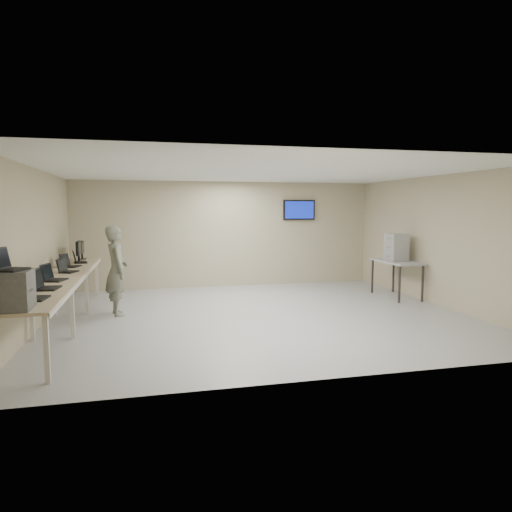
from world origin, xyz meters
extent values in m
cube|color=#A2A2A2|center=(0.00, 0.00, 0.00)|extent=(8.00, 7.00, 0.01)
cube|color=white|center=(0.00, 0.00, 2.80)|extent=(8.00, 7.00, 0.01)
cube|color=tan|center=(0.00, 3.50, 1.40)|extent=(8.00, 0.01, 2.80)
cube|color=tan|center=(0.00, -3.50, 1.40)|extent=(8.00, 0.01, 2.80)
cube|color=tan|center=(-4.00, 0.00, 1.40)|extent=(0.01, 7.00, 2.80)
cube|color=tan|center=(4.00, 0.00, 1.40)|extent=(0.01, 7.00, 2.80)
cube|color=#363031|center=(2.00, 3.48, 2.05)|extent=(0.15, 0.04, 0.15)
cube|color=black|center=(2.00, 3.44, 2.05)|extent=(0.90, 0.06, 0.55)
cube|color=#0C1C98|center=(2.00, 3.40, 2.05)|extent=(0.82, 0.01, 0.47)
cube|color=#CBB386|center=(-3.60, 0.00, 0.88)|extent=(0.75, 6.00, 0.04)
cube|color=beige|center=(-3.23, 0.00, 0.85)|extent=(0.02, 6.00, 0.06)
cube|color=beige|center=(-3.30, -2.85, 0.43)|extent=(0.06, 0.06, 0.86)
cube|color=beige|center=(-3.90, -0.90, 0.43)|extent=(0.06, 0.06, 0.86)
cube|color=beige|center=(-3.30, -0.90, 0.43)|extent=(0.06, 0.06, 0.86)
cube|color=beige|center=(-3.90, 0.90, 0.43)|extent=(0.06, 0.06, 0.86)
cube|color=beige|center=(-3.30, 0.90, 0.43)|extent=(0.06, 0.06, 0.86)
cube|color=beige|center=(-3.90, 2.85, 0.43)|extent=(0.06, 0.06, 0.86)
cube|color=beige|center=(-3.30, 2.85, 0.43)|extent=(0.06, 0.06, 0.86)
cube|color=slate|center=(-3.65, -2.75, 1.13)|extent=(0.39, 0.45, 0.47)
cube|color=black|center=(-3.65, -2.75, 1.38)|extent=(0.35, 0.41, 0.02)
cube|color=black|center=(-3.78, -2.75, 1.52)|extent=(0.17, 0.34, 0.25)
cube|color=black|center=(-3.76, -2.75, 1.52)|extent=(0.14, 0.29, 0.21)
cube|color=black|center=(-3.55, -2.14, 0.91)|extent=(0.32, 0.42, 0.02)
cube|color=black|center=(-3.69, -2.14, 1.06)|extent=(0.12, 0.37, 0.28)
cube|color=black|center=(-3.68, -2.14, 1.06)|extent=(0.09, 0.32, 0.23)
cube|color=black|center=(-3.55, -1.36, 0.91)|extent=(0.33, 0.43, 0.02)
cube|color=black|center=(-3.69, -1.36, 1.07)|extent=(0.12, 0.38, 0.29)
cube|color=black|center=(-3.68, -1.36, 1.07)|extent=(0.09, 0.34, 0.24)
cube|color=black|center=(-3.59, -0.54, 0.91)|extent=(0.36, 0.43, 0.02)
cube|color=black|center=(-3.72, -0.54, 1.06)|extent=(0.16, 0.36, 0.27)
cube|color=black|center=(-3.71, -0.54, 1.06)|extent=(0.13, 0.31, 0.22)
cube|color=black|center=(-3.54, 0.47, 0.91)|extent=(0.34, 0.40, 0.02)
cube|color=black|center=(-3.66, 0.47, 1.04)|extent=(0.16, 0.32, 0.24)
cube|color=black|center=(-3.65, 0.47, 1.04)|extent=(0.14, 0.28, 0.20)
cube|color=black|center=(-3.61, 1.29, 0.91)|extent=(0.35, 0.42, 0.02)
cube|color=black|center=(-3.74, 1.29, 1.05)|extent=(0.17, 0.34, 0.26)
cube|color=black|center=(-3.72, 1.29, 1.05)|extent=(0.14, 0.30, 0.21)
cube|color=black|center=(-3.54, 2.00, 0.91)|extent=(0.32, 0.40, 0.02)
cube|color=black|center=(-3.66, 2.00, 1.05)|extent=(0.13, 0.34, 0.25)
cube|color=black|center=(-3.65, 2.00, 1.05)|extent=(0.11, 0.30, 0.21)
cylinder|color=black|center=(-3.60, 2.22, 0.91)|extent=(0.21, 0.21, 0.02)
cube|color=black|center=(-3.60, 2.22, 1.00)|extent=(0.04, 0.03, 0.17)
cube|color=black|center=(-3.60, 2.22, 1.21)|extent=(0.05, 0.47, 0.31)
cube|color=black|center=(-3.57, 2.22, 1.21)|extent=(0.00, 0.43, 0.27)
cylinder|color=black|center=(-3.60, 2.75, 0.91)|extent=(0.19, 0.19, 0.01)
cube|color=black|center=(-3.60, 2.75, 0.99)|extent=(0.04, 0.03, 0.15)
cube|color=black|center=(-3.60, 2.75, 1.18)|extent=(0.05, 0.43, 0.29)
cube|color=black|center=(-3.57, 2.75, 1.18)|extent=(0.00, 0.39, 0.25)
imported|color=#656A59|center=(-2.70, 0.67, 0.89)|extent=(0.56, 0.73, 1.77)
cube|color=#9C9C9C|center=(3.60, 1.00, 0.85)|extent=(0.68, 1.45, 0.04)
cube|color=#363031|center=(3.31, 0.38, 0.42)|extent=(0.04, 0.04, 0.83)
cube|color=#363031|center=(3.31, 1.63, 0.42)|extent=(0.04, 0.04, 0.83)
cube|color=#363031|center=(3.89, 0.38, 0.42)|extent=(0.04, 0.04, 0.83)
cube|color=#363031|center=(3.89, 1.63, 0.42)|extent=(0.04, 0.04, 0.83)
cube|color=#ADB0B2|center=(3.58, 1.00, 0.97)|extent=(0.40, 0.45, 0.21)
cube|color=#ADB0B2|center=(3.58, 1.00, 1.19)|extent=(0.40, 0.45, 0.21)
cube|color=#ADB0B2|center=(3.58, 1.00, 1.40)|extent=(0.40, 0.45, 0.21)
camera|label=1|loc=(-2.10, -8.57, 2.10)|focal=32.00mm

